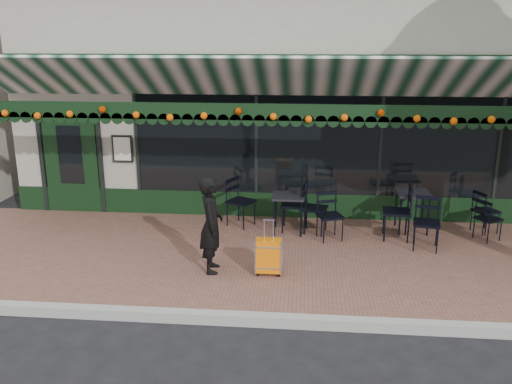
# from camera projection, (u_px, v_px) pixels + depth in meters

# --- Properties ---
(ground) EXTENTS (80.00, 80.00, 0.00)m
(ground) POSITION_uv_depth(u_px,v_px,m) (304.00, 324.00, 7.17)
(ground) COLOR black
(ground) RESTS_ON ground
(sidewalk) EXTENTS (18.00, 4.00, 0.15)m
(sidewalk) POSITION_uv_depth(u_px,v_px,m) (305.00, 259.00, 9.07)
(sidewalk) COLOR brown
(sidewalk) RESTS_ON ground
(curb) EXTENTS (18.00, 0.16, 0.15)m
(curb) POSITION_uv_depth(u_px,v_px,m) (304.00, 322.00, 7.08)
(curb) COLOR #9E9E99
(curb) RESTS_ON ground
(restaurant_building) EXTENTS (12.00, 9.60, 4.50)m
(restaurant_building) POSITION_uv_depth(u_px,v_px,m) (308.00, 92.00, 14.05)
(restaurant_building) COLOR #ABA494
(restaurant_building) RESTS_ON ground
(woman) EXTENTS (0.42, 0.58, 1.51)m
(woman) POSITION_uv_depth(u_px,v_px,m) (211.00, 225.00, 8.25)
(woman) COLOR black
(woman) RESTS_ON sidewalk
(suitcase) EXTENTS (0.39, 0.22, 0.88)m
(suitcase) POSITION_uv_depth(u_px,v_px,m) (269.00, 256.00, 8.24)
(suitcase) COLOR orange
(suitcase) RESTS_ON sidewalk
(cafe_table_a) EXTENTS (0.60, 0.60, 0.74)m
(cafe_table_a) POSITION_uv_depth(u_px,v_px,m) (413.00, 196.00, 10.02)
(cafe_table_a) COLOR black
(cafe_table_a) RESTS_ON sidewalk
(cafe_table_b) EXTENTS (0.58, 0.58, 0.72)m
(cafe_table_b) POSITION_uv_depth(u_px,v_px,m) (288.00, 199.00, 9.94)
(cafe_table_b) COLOR black
(cafe_table_b) RESTS_ON sidewalk
(chair_a_left) EXTENTS (0.53, 0.53, 0.99)m
(chair_a_left) POSITION_uv_depth(u_px,v_px,m) (397.00, 212.00, 9.66)
(chair_a_left) COLOR black
(chair_a_left) RESTS_ON sidewalk
(chair_a_right) EXTENTS (0.53, 0.53, 0.81)m
(chair_a_right) POSITION_uv_depth(u_px,v_px,m) (486.00, 211.00, 10.01)
(chair_a_right) COLOR black
(chair_a_right) RESTS_ON sidewalk
(chair_a_front) EXTENTS (0.53, 0.53, 0.91)m
(chair_a_front) POSITION_uv_depth(u_px,v_px,m) (427.00, 224.00, 9.20)
(chair_a_front) COLOR black
(chair_a_front) RESTS_ON sidewalk
(chair_a_extra) EXTENTS (0.53, 0.53, 0.77)m
(chair_a_extra) POSITION_uv_depth(u_px,v_px,m) (488.00, 219.00, 9.64)
(chair_a_extra) COLOR black
(chair_a_extra) RESTS_ON sidewalk
(chair_b_left) EXTENTS (0.51, 0.51, 0.99)m
(chair_b_left) POSITION_uv_depth(u_px,v_px,m) (294.00, 205.00, 10.08)
(chair_b_left) COLOR black
(chair_b_left) RESTS_ON sidewalk
(chair_b_right) EXTENTS (0.56, 0.56, 0.92)m
(chair_b_right) POSITION_uv_depth(u_px,v_px,m) (314.00, 209.00, 9.97)
(chair_b_right) COLOR black
(chair_b_right) RESTS_ON sidewalk
(chair_b_front) EXTENTS (0.54, 0.54, 0.86)m
(chair_b_front) POSITION_uv_depth(u_px,v_px,m) (330.00, 217.00, 9.65)
(chair_b_front) COLOR black
(chair_b_front) RESTS_ON sidewalk
(chair_solo) EXTENTS (0.63, 0.63, 0.93)m
(chair_solo) POSITION_uv_depth(u_px,v_px,m) (241.00, 202.00, 10.37)
(chair_solo) COLOR black
(chair_solo) RESTS_ON sidewalk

